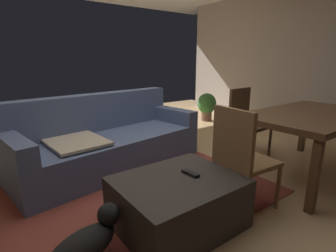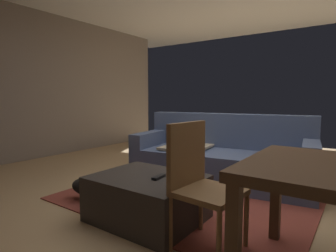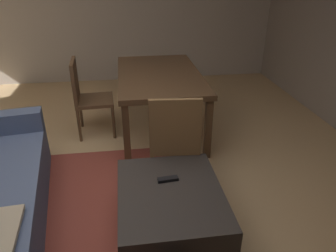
{
  "view_description": "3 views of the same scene",
  "coord_description": "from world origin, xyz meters",
  "px_view_note": "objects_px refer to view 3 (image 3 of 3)",
  "views": [
    {
      "loc": [
        -1.45,
        -2.15,
        1.31
      ],
      "look_at": [
        -0.43,
        -0.77,
        0.87
      ],
      "focal_mm": 27.59,
      "sensor_mm": 36.0,
      "label": 1
    },
    {
      "loc": [
        1.28,
        -2.6,
        1.11
      ],
      "look_at": [
        0.01,
        -0.8,
        0.89
      ],
      "focal_mm": 29.58,
      "sensor_mm": 36.0,
      "label": 2
    },
    {
      "loc": [
        -2.13,
        -0.43,
        1.88
      ],
      "look_at": [
        0.25,
        -0.77,
        0.67
      ],
      "focal_mm": 33.95,
      "sensor_mm": 36.0,
      "label": 3
    }
  ],
  "objects_px": {
    "dining_chair_north": "(86,94)",
    "ottoman_coffee_table": "(170,212)",
    "tv_remote": "(168,179)",
    "dining_table": "(159,79)",
    "dining_chair_west": "(174,137)"
  },
  "relations": [
    {
      "from": "dining_chair_north",
      "to": "ottoman_coffee_table",
      "type": "bearing_deg",
      "value": -157.43
    },
    {
      "from": "dining_chair_west",
      "to": "dining_table",
      "type": "bearing_deg",
      "value": -0.36
    },
    {
      "from": "ottoman_coffee_table",
      "to": "dining_chair_north",
      "type": "height_order",
      "value": "dining_chair_north"
    },
    {
      "from": "ottoman_coffee_table",
      "to": "dining_table",
      "type": "distance_m",
      "value": 1.87
    },
    {
      "from": "dining_chair_west",
      "to": "dining_chair_north",
      "type": "bearing_deg",
      "value": 35.76
    },
    {
      "from": "tv_remote",
      "to": "dining_chair_west",
      "type": "distance_m",
      "value": 0.49
    },
    {
      "from": "dining_table",
      "to": "tv_remote",
      "type": "bearing_deg",
      "value": 175.55
    },
    {
      "from": "ottoman_coffee_table",
      "to": "dining_table",
      "type": "bearing_deg",
      "value": -4.09
    },
    {
      "from": "tv_remote",
      "to": "dining_chair_west",
      "type": "xyz_separation_m",
      "value": [
        0.47,
        -0.12,
        0.1
      ]
    },
    {
      "from": "ottoman_coffee_table",
      "to": "tv_remote",
      "type": "bearing_deg",
      "value": 0.71
    },
    {
      "from": "ottoman_coffee_table",
      "to": "dining_chair_west",
      "type": "bearing_deg",
      "value": -11.57
    },
    {
      "from": "tv_remote",
      "to": "dining_table",
      "type": "distance_m",
      "value": 1.71
    },
    {
      "from": "dining_chair_north",
      "to": "dining_chair_west",
      "type": "height_order",
      "value": "same"
    },
    {
      "from": "ottoman_coffee_table",
      "to": "dining_chair_west",
      "type": "xyz_separation_m",
      "value": [
        0.59,
        -0.12,
        0.32
      ]
    },
    {
      "from": "tv_remote",
      "to": "ottoman_coffee_table",
      "type": "bearing_deg",
      "value": 175.02
    }
  ]
}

